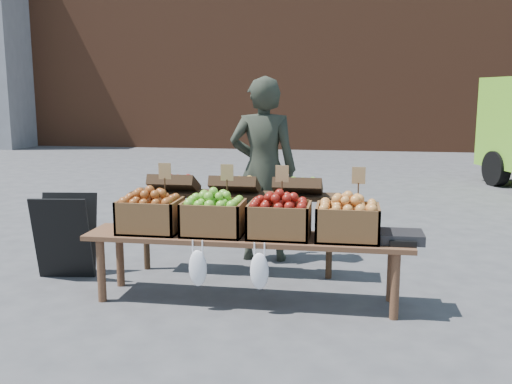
% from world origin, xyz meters
% --- Properties ---
extents(ground, '(80.00, 80.00, 0.00)m').
position_xyz_m(ground, '(0.00, 0.00, 0.00)').
color(ground, '#444547').
extents(vendor, '(0.72, 0.49, 1.90)m').
position_xyz_m(vendor, '(-0.60, 1.18, 0.95)').
color(vendor, '#272C22').
rests_on(vendor, ground).
extents(chalkboard_sign, '(0.56, 0.36, 0.80)m').
position_xyz_m(chalkboard_sign, '(-2.36, 0.29, 0.40)').
color(chalkboard_sign, black).
rests_on(chalkboard_sign, ground).
extents(back_table, '(2.10, 0.44, 1.04)m').
position_xyz_m(back_table, '(-0.80, 0.64, 0.52)').
color(back_table, '#332214').
rests_on(back_table, ground).
extents(display_bench, '(2.70, 0.56, 0.57)m').
position_xyz_m(display_bench, '(-0.56, -0.08, 0.28)').
color(display_bench, brown).
rests_on(display_bench, ground).
extents(crate_golden_apples, '(0.50, 0.40, 0.28)m').
position_xyz_m(crate_golden_apples, '(-1.38, -0.08, 0.71)').
color(crate_golden_apples, '#9A4915').
rests_on(crate_golden_apples, display_bench).
extents(crate_russet_pears, '(0.50, 0.40, 0.28)m').
position_xyz_m(crate_russet_pears, '(-0.83, -0.08, 0.71)').
color(crate_russet_pears, '#479B11').
rests_on(crate_russet_pears, display_bench).
extents(crate_red_apples, '(0.50, 0.40, 0.28)m').
position_xyz_m(crate_red_apples, '(-0.28, -0.08, 0.71)').
color(crate_red_apples, '#6C0600').
rests_on(crate_red_apples, display_bench).
extents(crate_green_apples, '(0.50, 0.40, 0.28)m').
position_xyz_m(crate_green_apples, '(0.27, -0.08, 0.71)').
color(crate_green_apples, gold).
rests_on(crate_green_apples, display_bench).
extents(weighing_scale, '(0.34, 0.30, 0.08)m').
position_xyz_m(weighing_scale, '(0.69, -0.08, 0.61)').
color(weighing_scale, black).
rests_on(weighing_scale, display_bench).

